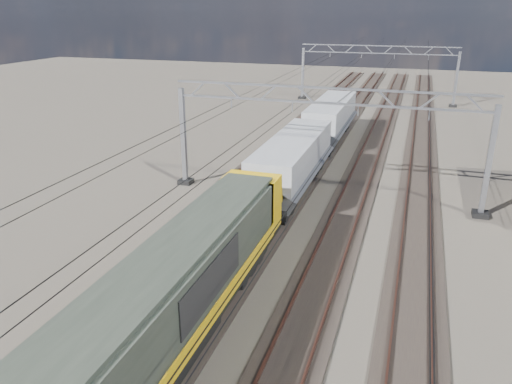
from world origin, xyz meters
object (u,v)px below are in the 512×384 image
(catenary_gantry_far, at_px, (377,72))
(hopper_wagon_mid, at_px, (331,117))
(hopper_wagon_lead, at_px, (293,160))
(locomotive, at_px, (164,305))
(catenary_gantry_mid, at_px, (323,139))

(catenary_gantry_far, bearing_deg, hopper_wagon_mid, -95.37)
(catenary_gantry_far, bearing_deg, hopper_wagon_lead, -93.23)
(hopper_wagon_mid, bearing_deg, catenary_gantry_far, 84.63)
(locomotive, bearing_deg, catenary_gantry_mid, 83.36)
(catenary_gantry_far, bearing_deg, catenary_gantry_mid, -90.00)
(catenary_gantry_mid, distance_m, hopper_wagon_mid, 14.94)
(catenary_gantry_mid, height_order, hopper_wagon_mid, catenary_gantry_mid)
(catenary_gantry_far, height_order, locomotive, catenary_gantry_far)
(catenary_gantry_mid, height_order, catenary_gantry_far, same)
(catenary_gantry_mid, relative_size, hopper_wagon_mid, 1.53)
(locomotive, bearing_deg, hopper_wagon_lead, 90.00)
(hopper_wagon_lead, bearing_deg, catenary_gantry_mid, -14.34)
(catenary_gantry_mid, bearing_deg, locomotive, -96.64)
(catenary_gantry_mid, height_order, hopper_wagon_lead, catenary_gantry_mid)
(hopper_wagon_mid, bearing_deg, hopper_wagon_lead, -90.00)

